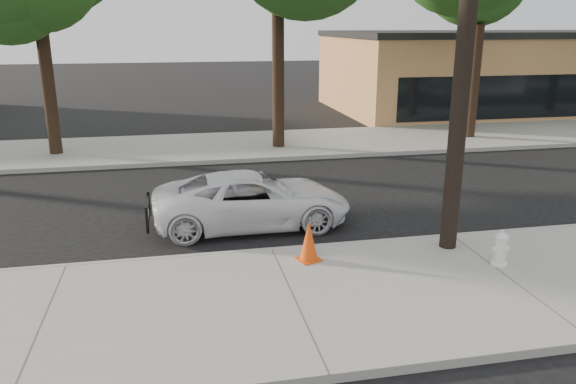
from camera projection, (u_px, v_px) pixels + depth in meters
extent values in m
plane|color=black|center=(257.00, 222.00, 13.53)|extent=(120.00, 120.00, 0.00)
cube|color=gray|center=(294.00, 302.00, 9.47)|extent=(90.00, 4.40, 0.15)
cube|color=gray|center=(224.00, 146.00, 21.48)|extent=(90.00, 5.00, 0.15)
cube|color=#9E9B93|center=(272.00, 252.00, 11.54)|extent=(90.00, 0.12, 0.16)
cube|color=#B36D4A|center=(500.00, 72.00, 31.03)|extent=(18.00, 10.00, 4.00)
cylinder|color=black|center=(467.00, 20.00, 10.34)|extent=(0.34, 0.34, 9.00)
cylinder|color=black|center=(49.00, 93.00, 19.42)|extent=(0.44, 0.44, 4.25)
cylinder|color=black|center=(278.00, 82.00, 20.50)|extent=(0.44, 0.44, 4.75)
cylinder|color=black|center=(474.00, 82.00, 22.37)|extent=(0.44, 0.44, 4.40)
imported|color=white|center=(252.00, 200.00, 13.11)|extent=(4.59, 2.15, 1.27)
cylinder|color=white|center=(499.00, 263.00, 10.74)|extent=(0.32, 0.32, 0.06)
cylinder|color=white|center=(500.00, 252.00, 10.67)|extent=(0.24, 0.24, 0.55)
ellipsoid|color=white|center=(502.00, 237.00, 10.58)|extent=(0.26, 0.26, 0.18)
cylinder|color=white|center=(501.00, 249.00, 10.65)|extent=(0.34, 0.12, 0.11)
cylinder|color=white|center=(501.00, 249.00, 10.65)|extent=(0.14, 0.18, 0.14)
cube|color=#E4450C|center=(309.00, 259.00, 10.97)|extent=(0.52, 0.52, 0.02)
cone|color=#E4450C|center=(309.00, 241.00, 10.86)|extent=(0.46, 0.46, 0.80)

